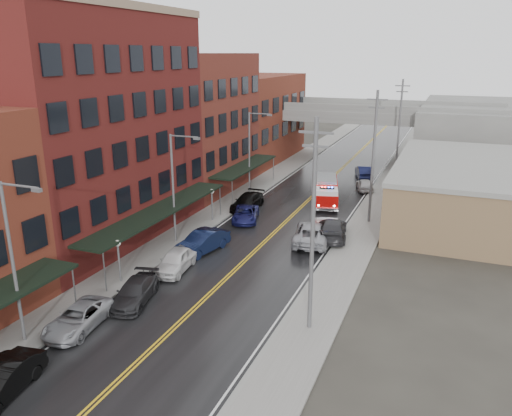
% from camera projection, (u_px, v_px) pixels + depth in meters
% --- Properties ---
extents(road, '(11.00, 160.00, 0.02)m').
position_uv_depth(road, '(277.00, 230.00, 44.22)').
color(road, black).
rests_on(road, ground).
extents(sidewalk_left, '(3.00, 160.00, 0.15)m').
position_uv_depth(sidewalk_left, '(204.00, 219.00, 46.78)').
color(sidewalk_left, slate).
rests_on(sidewalk_left, ground).
extents(sidewalk_right, '(3.00, 160.00, 0.15)m').
position_uv_depth(sidewalk_right, '(360.00, 240.00, 41.62)').
color(sidewalk_right, slate).
rests_on(sidewalk_right, ground).
extents(curb_left, '(0.30, 160.00, 0.15)m').
position_uv_depth(curb_left, '(220.00, 222.00, 46.20)').
color(curb_left, gray).
rests_on(curb_left, ground).
extents(curb_right, '(0.30, 160.00, 0.15)m').
position_uv_depth(curb_right, '(340.00, 238.00, 42.21)').
color(curb_right, gray).
rests_on(curb_right, ground).
extents(brick_building_b, '(9.00, 20.00, 18.00)m').
position_uv_depth(brick_building_b, '(94.00, 131.00, 40.03)').
color(brick_building_b, '#581717').
rests_on(brick_building_b, ground).
extents(brick_building_c, '(9.00, 15.00, 15.00)m').
position_uv_depth(brick_building_c, '(197.00, 123.00, 56.00)').
color(brick_building_c, maroon).
rests_on(brick_building_c, ground).
extents(brick_building_far, '(9.00, 20.00, 12.00)m').
position_uv_depth(brick_building_far, '(255.00, 118.00, 71.97)').
color(brick_building_far, maroon).
rests_on(brick_building_far, ground).
extents(tan_building, '(14.00, 22.00, 5.00)m').
position_uv_depth(tan_building, '(474.00, 193.00, 46.70)').
color(tan_building, '#7F6244').
rests_on(tan_building, ground).
extents(right_far_block, '(18.00, 30.00, 8.00)m').
position_uv_depth(right_far_block, '(487.00, 132.00, 72.15)').
color(right_far_block, slate).
rests_on(right_far_block, ground).
extents(awning_1, '(2.60, 18.00, 3.09)m').
position_uv_depth(awning_1, '(160.00, 211.00, 39.77)').
color(awning_1, black).
rests_on(awning_1, ground).
extents(awning_2, '(2.60, 13.00, 3.09)m').
position_uv_depth(awning_2, '(245.00, 166.00, 55.29)').
color(awning_2, black).
rests_on(awning_2, ground).
extents(globe_lamp_1, '(0.44, 0.44, 3.12)m').
position_uv_depth(globe_lamp_1, '(118.00, 251.00, 33.38)').
color(globe_lamp_1, '#59595B').
rests_on(globe_lamp_1, ground).
extents(globe_lamp_2, '(0.44, 0.44, 3.12)m').
position_uv_depth(globe_lamp_2, '(212.00, 198.00, 45.80)').
color(globe_lamp_2, '#59595B').
rests_on(globe_lamp_2, ground).
extents(street_lamp_0, '(2.64, 0.22, 9.00)m').
position_uv_depth(street_lamp_0, '(15.00, 254.00, 25.48)').
color(street_lamp_0, '#59595B').
rests_on(street_lamp_0, ground).
extents(street_lamp_1, '(2.64, 0.22, 9.00)m').
position_uv_depth(street_lamp_1, '(175.00, 182.00, 39.67)').
color(street_lamp_1, '#59595B').
rests_on(street_lamp_1, ground).
extents(street_lamp_2, '(2.64, 0.22, 9.00)m').
position_uv_depth(street_lamp_2, '(251.00, 148.00, 53.86)').
color(street_lamp_2, '#59595B').
rests_on(street_lamp_2, ground).
extents(utility_pole_0, '(1.80, 0.24, 12.00)m').
position_uv_depth(utility_pole_0, '(313.00, 224.00, 26.50)').
color(utility_pole_0, '#59595B').
rests_on(utility_pole_0, ground).
extents(utility_pole_1, '(1.80, 0.24, 12.00)m').
position_uv_depth(utility_pole_1, '(373.00, 156.00, 44.24)').
color(utility_pole_1, '#59595B').
rests_on(utility_pole_1, ground).
extents(utility_pole_2, '(1.80, 0.24, 12.00)m').
position_uv_depth(utility_pole_2, '(399.00, 126.00, 61.97)').
color(utility_pole_2, '#59595B').
rests_on(utility_pole_2, ground).
extents(overpass, '(40.00, 10.00, 7.50)m').
position_uv_depth(overpass, '(352.00, 119.00, 70.82)').
color(overpass, slate).
rests_on(overpass, ground).
extents(fire_truck, '(4.21, 7.45, 2.60)m').
position_uv_depth(fire_truck, '(326.00, 191.00, 51.55)').
color(fire_truck, '#A50A07').
rests_on(fire_truck, ground).
extents(parked_car_left_1, '(2.37, 4.89, 1.54)m').
position_uv_depth(parked_car_left_1, '(1.00, 382.00, 22.61)').
color(parked_car_left_1, black).
rests_on(parked_car_left_1, ground).
extents(parked_car_left_2, '(2.73, 4.99, 1.33)m').
position_uv_depth(parked_car_left_2, '(78.00, 318.00, 28.23)').
color(parked_car_left_2, gray).
rests_on(parked_car_left_2, ground).
extents(parked_car_left_3, '(2.98, 5.09, 1.39)m').
position_uv_depth(parked_car_left_3, '(135.00, 292.00, 31.25)').
color(parked_car_left_3, black).
rests_on(parked_car_left_3, ground).
extents(parked_car_left_4, '(2.38, 4.79, 1.57)m').
position_uv_depth(parked_car_left_4, '(176.00, 260.00, 35.77)').
color(parked_car_left_4, silver).
rests_on(parked_car_left_4, ground).
extents(parked_car_left_5, '(2.89, 5.36, 1.68)m').
position_uv_depth(parked_car_left_5, '(202.00, 242.00, 39.12)').
color(parked_car_left_5, '#0E1633').
rests_on(parked_car_left_5, ground).
extents(parked_car_left_6, '(3.46, 5.19, 1.32)m').
position_uv_depth(parked_car_left_6, '(246.00, 214.00, 46.46)').
color(parked_car_left_6, '#151751').
rests_on(parked_car_left_6, ground).
extents(parked_car_left_7, '(2.12, 5.21, 1.51)m').
position_uv_depth(parked_car_left_7, '(247.00, 202.00, 49.98)').
color(parked_car_left_7, black).
rests_on(parked_car_left_7, ground).
extents(parked_car_right_0, '(3.76, 6.38, 1.66)m').
position_uv_depth(parked_car_right_0, '(312.00, 233.00, 41.10)').
color(parked_car_right_0, '#9B9DA3').
rests_on(parked_car_right_0, ground).
extents(parked_car_right_1, '(3.40, 6.10, 1.67)m').
position_uv_depth(parked_car_right_1, '(332.00, 229.00, 42.03)').
color(parked_car_right_1, '#29292C').
rests_on(parked_car_right_1, ground).
extents(parked_car_right_2, '(2.76, 4.34, 1.38)m').
position_uv_depth(parked_car_right_2, '(365.00, 185.00, 56.68)').
color(parked_car_right_2, '#BEBEBE').
rests_on(parked_car_right_2, ground).
extents(parked_car_right_3, '(3.05, 5.02, 1.56)m').
position_uv_depth(parked_car_right_3, '(364.00, 172.00, 62.39)').
color(parked_car_right_3, black).
rests_on(parked_car_right_3, ground).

